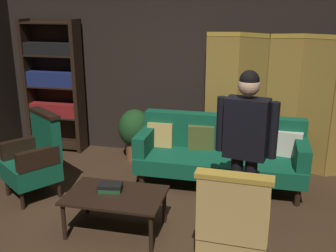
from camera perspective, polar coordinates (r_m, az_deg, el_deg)
name	(u,v)px	position (r m, az deg, el deg)	size (l,w,h in m)	color
ground_plane	(150,238)	(4.19, -2.56, -15.78)	(10.00, 10.00, 0.00)	#3D2819
back_wall	(193,65)	(5.97, 3.62, 8.78)	(7.20, 0.10, 2.80)	black
folding_screen	(282,102)	(5.65, 16.02, 3.35)	(2.13, 0.29, 1.90)	olive
bookshelf	(54,84)	(6.50, -15.99, 5.85)	(0.90, 0.32, 2.05)	black
velvet_couch	(221,151)	(5.18, 7.59, -3.51)	(2.12, 0.78, 0.88)	black
coffee_table	(115,198)	(4.16, -7.56, -10.23)	(1.00, 0.64, 0.42)	black
armchair_gilt_accent	(233,227)	(3.48, 9.36, -14.07)	(0.61, 0.60, 1.04)	#B78E33
armchair_wing_left	(35,158)	(5.08, -18.49, -4.34)	(0.81, 0.80, 1.04)	black
standing_figure	(246,141)	(3.87, 11.08, -2.06)	(0.58, 0.28, 1.70)	black
potted_plant	(135,131)	(5.94, -4.78, -0.75)	(0.49, 0.49, 0.78)	brown
book_green_cloth	(110,189)	(4.21, -8.28, -8.91)	(0.23, 0.16, 0.04)	#1E4C28
book_black_cloth	(110,186)	(4.20, -8.31, -8.45)	(0.25, 0.15, 0.04)	black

